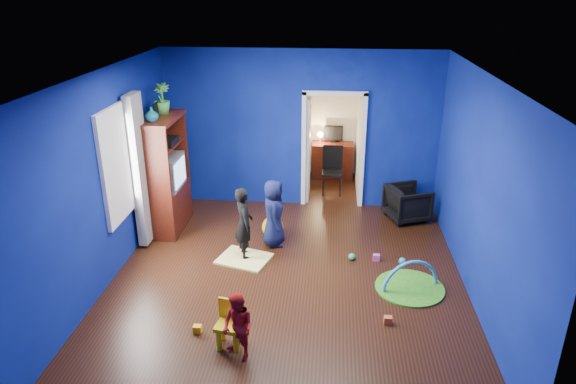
# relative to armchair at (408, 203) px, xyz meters

# --- Properties ---
(floor) EXTENTS (5.00, 5.50, 0.01)m
(floor) POSITION_rel_armchair_xyz_m (-1.95, -2.20, -0.31)
(floor) COLOR black
(floor) RESTS_ON ground
(ceiling) EXTENTS (5.00, 5.50, 0.01)m
(ceiling) POSITION_rel_armchair_xyz_m (-1.95, -2.20, 2.59)
(ceiling) COLOR white
(ceiling) RESTS_ON wall_back
(wall_back) EXTENTS (5.00, 0.02, 2.90)m
(wall_back) POSITION_rel_armchair_xyz_m (-1.95, 0.55, 1.14)
(wall_back) COLOR navy
(wall_back) RESTS_ON floor
(wall_front) EXTENTS (5.00, 0.02, 2.90)m
(wall_front) POSITION_rel_armchair_xyz_m (-1.95, -4.95, 1.14)
(wall_front) COLOR navy
(wall_front) RESTS_ON floor
(wall_left) EXTENTS (0.02, 5.50, 2.90)m
(wall_left) POSITION_rel_armchair_xyz_m (-4.45, -2.20, 1.14)
(wall_left) COLOR navy
(wall_left) RESTS_ON floor
(wall_right) EXTENTS (0.02, 5.50, 2.90)m
(wall_right) POSITION_rel_armchair_xyz_m (0.55, -2.20, 1.14)
(wall_right) COLOR navy
(wall_right) RESTS_ON floor
(alcove) EXTENTS (1.00, 1.75, 2.50)m
(alcove) POSITION_rel_armchair_xyz_m (-1.35, 1.42, 0.94)
(alcove) COLOR silver
(alcove) RESTS_ON floor
(armchair) EXTENTS (0.88, 0.87, 0.62)m
(armchair) POSITION_rel_armchair_xyz_m (0.00, 0.00, 0.00)
(armchair) COLOR black
(armchair) RESTS_ON floor
(child_black) EXTENTS (0.40, 0.49, 1.14)m
(child_black) POSITION_rel_armchair_xyz_m (-2.66, -1.60, 0.26)
(child_black) COLOR black
(child_black) RESTS_ON floor
(child_navy) EXTENTS (0.41, 0.58, 1.11)m
(child_navy) POSITION_rel_armchair_xyz_m (-2.26, -1.16, 0.24)
(child_navy) COLOR #0F1039
(child_navy) RESTS_ON floor
(toddler_red) EXTENTS (0.50, 0.50, 0.82)m
(toddler_red) POSITION_rel_armchair_xyz_m (-2.35, -3.89, 0.10)
(toddler_red) COLOR red
(toddler_red) RESTS_ON floor
(vase) EXTENTS (0.24, 0.24, 0.22)m
(vase) POSITION_rel_armchair_xyz_m (-4.15, -1.00, 1.76)
(vase) COLOR #0C5B63
(vase) RESTS_ON tv_armoire
(potted_plant) EXTENTS (0.28, 0.28, 0.49)m
(potted_plant) POSITION_rel_armchair_xyz_m (-4.15, -0.48, 1.89)
(potted_plant) COLOR green
(potted_plant) RESTS_ON tv_armoire
(tv_armoire) EXTENTS (0.58, 1.14, 1.96)m
(tv_armoire) POSITION_rel_armchair_xyz_m (-4.15, -0.70, 0.67)
(tv_armoire) COLOR #3F140A
(tv_armoire) RESTS_ON floor
(crt_tv) EXTENTS (0.46, 0.70, 0.54)m
(crt_tv) POSITION_rel_armchair_xyz_m (-4.11, -0.70, 0.71)
(crt_tv) COLOR silver
(crt_tv) RESTS_ON tv_armoire
(yellow_blanket) EXTENTS (0.89, 0.79, 0.03)m
(yellow_blanket) POSITION_rel_armchair_xyz_m (-2.66, -1.70, -0.30)
(yellow_blanket) COLOR #F2E07A
(yellow_blanket) RESTS_ON floor
(hopper_ball) EXTENTS (0.36, 0.36, 0.36)m
(hopper_ball) POSITION_rel_armchair_xyz_m (-2.31, -0.91, -0.13)
(hopper_ball) COLOR yellow
(hopper_ball) RESTS_ON floor
(kid_chair) EXTENTS (0.32, 0.32, 0.50)m
(kid_chair) POSITION_rel_armchair_xyz_m (-2.50, -3.69, -0.06)
(kid_chair) COLOR yellow
(kid_chair) RESTS_ON floor
(play_mat) EXTENTS (0.95, 0.95, 0.03)m
(play_mat) POSITION_rel_armchair_xyz_m (-0.23, -2.29, -0.30)
(play_mat) COLOR green
(play_mat) RESTS_ON floor
(toy_arch) EXTENTS (0.81, 0.35, 0.85)m
(toy_arch) POSITION_rel_armchair_xyz_m (-0.23, -2.29, -0.29)
(toy_arch) COLOR #3F8CD8
(toy_arch) RESTS_ON floor
(window_left) EXTENTS (0.03, 0.95, 1.55)m
(window_left) POSITION_rel_armchair_xyz_m (-4.44, -1.85, 1.24)
(window_left) COLOR white
(window_left) RESTS_ON wall_left
(curtain) EXTENTS (0.14, 0.42, 2.40)m
(curtain) POSITION_rel_armchair_xyz_m (-4.32, -1.30, 0.94)
(curtain) COLOR slate
(curtain) RESTS_ON floor
(doorway) EXTENTS (1.16, 0.10, 2.10)m
(doorway) POSITION_rel_armchair_xyz_m (-1.35, 0.55, 0.74)
(doorway) COLOR white
(doorway) RESTS_ON floor
(study_desk) EXTENTS (0.88, 0.44, 0.75)m
(study_desk) POSITION_rel_armchair_xyz_m (-1.35, 2.06, 0.06)
(study_desk) COLOR #3D140A
(study_desk) RESTS_ON floor
(desk_monitor) EXTENTS (0.40, 0.05, 0.32)m
(desk_monitor) POSITION_rel_armchair_xyz_m (-1.35, 2.18, 0.64)
(desk_monitor) COLOR black
(desk_monitor) RESTS_ON study_desk
(desk_lamp) EXTENTS (0.14, 0.14, 0.14)m
(desk_lamp) POSITION_rel_armchair_xyz_m (-1.63, 2.12, 0.62)
(desk_lamp) COLOR #FFD88C
(desk_lamp) RESTS_ON study_desk
(folding_chair) EXTENTS (0.40, 0.40, 0.92)m
(folding_chair) POSITION_rel_armchair_xyz_m (-1.35, 1.10, 0.15)
(folding_chair) COLOR black
(folding_chair) RESTS_ON floor
(book_shelf) EXTENTS (0.88, 0.24, 0.04)m
(book_shelf) POSITION_rel_armchair_xyz_m (-1.35, 2.17, 1.71)
(book_shelf) COLOR white
(book_shelf) RESTS_ON study_desk
(toy_0) EXTENTS (0.10, 0.08, 0.10)m
(toy_0) POSITION_rel_armchair_xyz_m (-0.61, -3.12, -0.26)
(toy_0) COLOR #DB5824
(toy_0) RESTS_ON floor
(toy_1) EXTENTS (0.11, 0.11, 0.11)m
(toy_1) POSITION_rel_armchair_xyz_m (-0.26, -1.63, -0.26)
(toy_1) COLOR #2694DB
(toy_1) RESTS_ON floor
(toy_2) EXTENTS (0.10, 0.08, 0.10)m
(toy_2) POSITION_rel_armchair_xyz_m (-2.93, -3.51, -0.26)
(toy_2) COLOR #FFA60D
(toy_2) RESTS_ON floor
(toy_3) EXTENTS (0.11, 0.11, 0.11)m
(toy_3) POSITION_rel_armchair_xyz_m (-1.01, -1.56, -0.26)
(toy_3) COLOR green
(toy_3) RESTS_ON floor
(toy_4) EXTENTS (0.10, 0.08, 0.10)m
(toy_4) POSITION_rel_armchair_xyz_m (-0.64, -1.55, -0.26)
(toy_4) COLOR #D851AA
(toy_4) RESTS_ON floor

